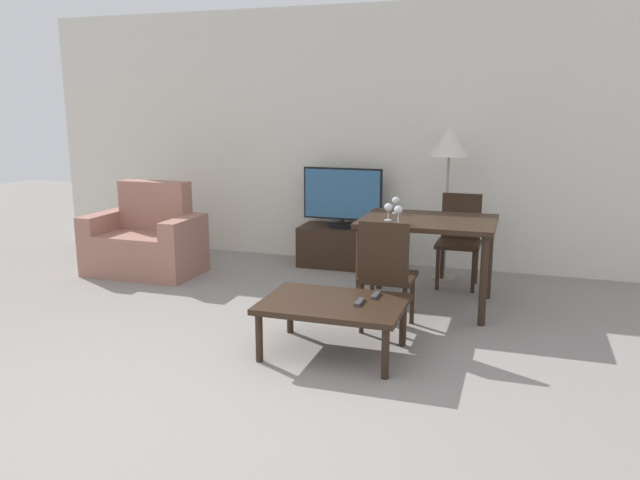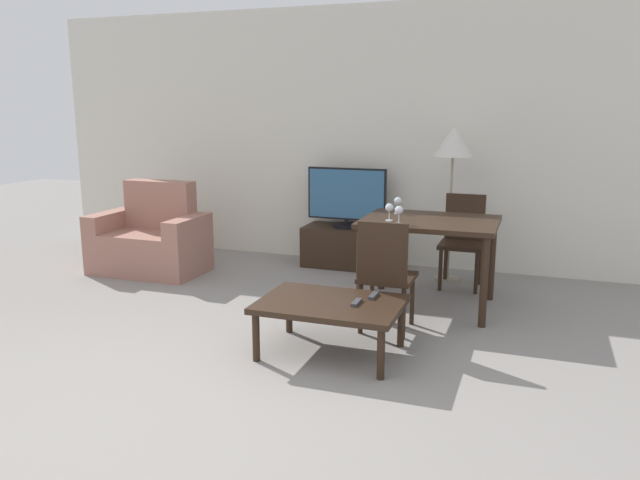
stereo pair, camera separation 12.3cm
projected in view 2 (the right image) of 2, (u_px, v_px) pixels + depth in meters
name	position (u px, v px, depth m)	size (l,w,h in m)	color
ground_plane	(126.00, 426.00, 3.34)	(18.00, 18.00, 0.00)	gray
wall_back	(346.00, 137.00, 6.68)	(7.09, 0.06, 2.70)	silver
armchair	(151.00, 241.00, 6.39)	(1.11, 0.68, 0.92)	#9E6B5B
tv_stand	(346.00, 247.00, 6.62)	(0.89, 0.45, 0.43)	black
tv	(347.00, 198.00, 6.50)	(0.84, 0.29, 0.62)	black
coffee_table	(331.00, 307.00, 4.24)	(0.97, 0.69, 0.38)	black
dining_table	(429.00, 231.00, 5.19)	(1.10, 0.86, 0.75)	black
dining_chair_near	(385.00, 271.00, 4.62)	(0.40, 0.40, 0.86)	black
dining_chair_far	(463.00, 236.00, 5.85)	(0.40, 0.40, 0.86)	black
floor_lamp	(453.00, 148.00, 5.85)	(0.36, 0.36, 1.49)	gray
remote_primary	(374.00, 296.00, 4.33)	(0.04, 0.15, 0.02)	#38383D
remote_secondary	(357.00, 302.00, 4.18)	(0.04, 0.15, 0.02)	#38383D
wine_glass_left	(399.00, 211.00, 4.95)	(0.07, 0.07, 0.15)	silver
wine_glass_center	(389.00, 209.00, 5.08)	(0.07, 0.07, 0.15)	silver
wine_glass_right	(398.00, 202.00, 5.43)	(0.07, 0.07, 0.15)	silver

